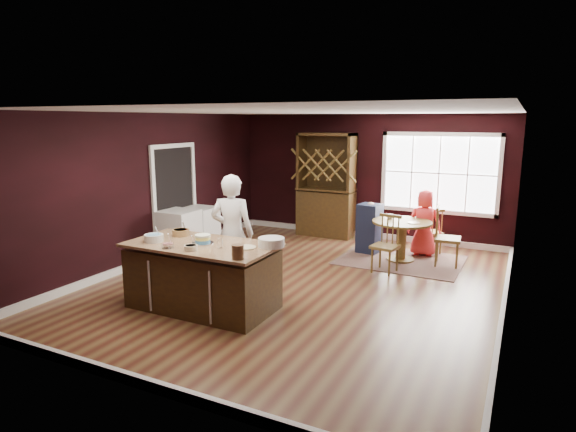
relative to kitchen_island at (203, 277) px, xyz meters
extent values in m
plane|color=brown|center=(0.79, 1.51, -0.44)|extent=(7.00, 7.00, 0.00)
plane|color=white|center=(0.79, 1.51, 2.26)|extent=(7.00, 7.00, 0.00)
plane|color=black|center=(0.79, 5.01, 0.91)|extent=(6.00, 0.00, 6.00)
plane|color=black|center=(0.79, -1.99, 0.91)|extent=(6.00, 0.00, 6.00)
plane|color=black|center=(-2.21, 1.51, 0.91)|extent=(0.00, 7.00, 7.00)
plane|color=black|center=(3.79, 1.51, 0.91)|extent=(0.00, 7.00, 7.00)
cube|color=#463212|center=(0.00, 0.00, -0.03)|extent=(1.97, 1.00, 0.83)
cube|color=tan|center=(0.00, 0.00, 0.46)|extent=(2.05, 1.08, 0.04)
cylinder|color=brown|center=(1.92, 3.50, -0.42)|extent=(0.51, 0.51, 0.04)
cylinder|color=brown|center=(1.92, 3.50, -0.08)|extent=(0.18, 0.18, 0.67)
cylinder|color=brown|center=(1.92, 3.50, 0.29)|extent=(1.08, 1.08, 0.04)
imported|color=white|center=(0.01, 0.75, 0.46)|extent=(0.75, 0.60, 1.80)
cylinder|color=white|center=(-0.66, -0.20, 0.53)|extent=(0.26, 0.26, 0.10)
cylinder|color=tan|center=(-0.54, 0.24, 0.53)|extent=(0.25, 0.25, 0.09)
cylinder|color=silver|center=(-0.27, -0.37, 0.51)|extent=(0.16, 0.16, 0.06)
cylinder|color=beige|center=(0.08, -0.34, 0.51)|extent=(0.18, 0.18, 0.07)
cylinder|color=silver|center=(0.36, -0.08, 0.55)|extent=(0.07, 0.07, 0.14)
cylinder|color=beige|center=(0.67, 0.07, 0.49)|extent=(0.26, 0.26, 0.02)
cylinder|color=white|center=(0.93, 0.28, 0.54)|extent=(0.35, 0.35, 0.12)
cylinder|color=#4D381B|center=(0.84, -0.41, 0.57)|extent=(0.15, 0.15, 0.18)
cube|color=brown|center=(1.92, 3.50, -0.43)|extent=(2.22, 1.73, 0.01)
imported|color=#F43439|center=(2.23, 4.04, 0.20)|extent=(0.67, 0.48, 1.28)
cylinder|color=beige|center=(2.15, 3.40, 0.32)|extent=(0.21, 0.21, 0.02)
imported|color=white|center=(1.67, 3.62, 0.36)|extent=(0.13, 0.13, 0.09)
cube|color=#412815|center=(-0.08, 4.73, 0.71)|extent=(1.25, 0.52, 2.29)
cube|color=white|center=(-1.85, 1.79, 0.02)|extent=(0.63, 0.61, 0.92)
cube|color=white|center=(-1.85, 2.43, 0.00)|extent=(0.60, 0.58, 0.88)
camera|label=1|loc=(3.88, -5.16, 2.14)|focal=30.00mm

